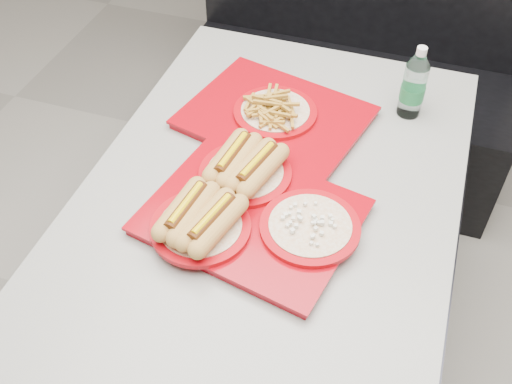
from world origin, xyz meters
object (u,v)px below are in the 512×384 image
(booth_bench, at_px, (347,73))
(water_bottle, at_px, (414,86))
(tray_near, at_px, (245,206))
(tray_far, at_px, (275,114))
(diner_table, at_px, (264,246))

(booth_bench, xyz_separation_m, water_bottle, (0.27, -0.64, 0.44))
(tray_near, height_order, tray_far, tray_near)
(booth_bench, distance_m, tray_near, 1.22)
(diner_table, height_order, water_bottle, water_bottle)
(tray_far, xyz_separation_m, water_bottle, (0.34, 0.15, 0.06))
(tray_near, relative_size, water_bottle, 2.51)
(booth_bench, bearing_deg, tray_far, -94.80)
(booth_bench, height_order, water_bottle, booth_bench)
(booth_bench, bearing_deg, water_bottle, -66.80)
(booth_bench, relative_size, tray_far, 2.50)
(tray_far, distance_m, water_bottle, 0.38)
(diner_table, bearing_deg, tray_near, -117.05)
(diner_table, distance_m, booth_bench, 1.11)
(diner_table, distance_m, water_bottle, 0.59)
(diner_table, bearing_deg, booth_bench, 90.00)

